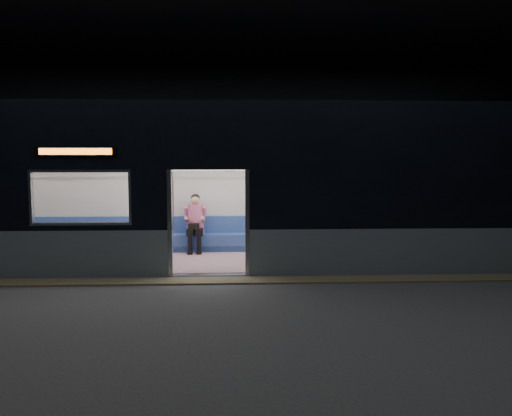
{
  "coord_description": "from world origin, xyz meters",
  "views": [
    {
      "loc": [
        0.44,
        -9.26,
        2.32
      ],
      "look_at": [
        0.96,
        2.3,
        1.19
      ],
      "focal_mm": 38.0,
      "sensor_mm": 36.0,
      "label": 1
    }
  ],
  "objects": [
    {
      "name": "metro_car",
      "position": [
        -0.0,
        2.54,
        1.85
      ],
      "size": [
        18.0,
        3.04,
        3.35
      ],
      "color": "gray",
      "rests_on": "station_floor"
    },
    {
      "name": "handbag",
      "position": [
        -0.45,
        3.32,
        0.67
      ],
      "size": [
        0.3,
        0.28,
        0.13
      ],
      "primitive_type": "cube",
      "rotation": [
        0.0,
        0.0,
        -0.25
      ],
      "color": "black",
      "rests_on": "passenger"
    },
    {
      "name": "station_floor",
      "position": [
        0.0,
        0.0,
        -0.01
      ],
      "size": [
        24.0,
        14.0,
        0.01
      ],
      "primitive_type": "cube",
      "color": "#47494C",
      "rests_on": "ground"
    },
    {
      "name": "station_envelope",
      "position": [
        0.0,
        0.0,
        3.66
      ],
      "size": [
        24.0,
        14.0,
        5.0
      ],
      "color": "black",
      "rests_on": "station_floor"
    },
    {
      "name": "passenger",
      "position": [
        -0.42,
        3.55,
        0.8
      ],
      "size": [
        0.39,
        0.68,
        1.37
      ],
      "rotation": [
        0.0,
        0.0,
        0.05
      ],
      "color": "black",
      "rests_on": "metro_car"
    },
    {
      "name": "transit_map",
      "position": [
        2.52,
        3.85,
        1.5
      ],
      "size": [
        1.08,
        0.03,
        0.7
      ],
      "primitive_type": "cube",
      "color": "white",
      "rests_on": "metro_car"
    },
    {
      "name": "tactile_strip",
      "position": [
        0.0,
        0.55,
        0.01
      ],
      "size": [
        22.8,
        0.5,
        0.03
      ],
      "primitive_type": "cube",
      "color": "#8C7F59",
      "rests_on": "station_floor"
    }
  ]
}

